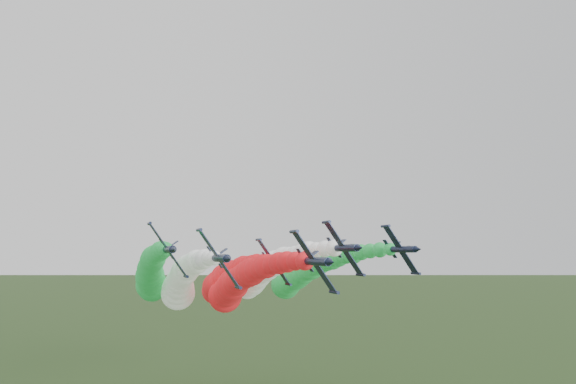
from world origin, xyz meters
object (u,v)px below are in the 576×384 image
jet_lead (235,286)px  jet_inner_left (181,284)px  jet_inner_right (260,275)px  jet_outer_right (300,275)px  jet_trail (221,282)px  jet_outer_left (151,277)px

jet_lead → jet_inner_left: 14.54m
jet_inner_right → jet_outer_right: bearing=28.4°
jet_lead → jet_outer_right: jet_outer_right is taller
jet_trail → jet_outer_left: bearing=-151.8°
jet_trail → jet_outer_right: bearing=-33.5°
jet_inner_right → jet_outer_right: jet_inner_right is taller
jet_lead → jet_inner_right: jet_inner_right is taller
jet_inner_left → jet_outer_left: (-6.11, 8.50, 1.43)m
jet_inner_left → jet_outer_right: 34.34m
jet_lead → jet_outer_right: size_ratio=1.00×
jet_outer_right → jet_trail: 23.02m
jet_inner_left → jet_outer_right: size_ratio=1.00×
jet_lead → jet_inner_left: jet_inner_left is taller
jet_lead → jet_inner_left: size_ratio=1.00×
jet_inner_left → jet_inner_right: size_ratio=1.01×
jet_inner_left → jet_inner_right: bearing=-1.7°
jet_inner_right → jet_outer_left: size_ratio=1.00×
jet_outer_left → jet_trail: (20.61, 11.03, -2.34)m
jet_inner_right → jet_outer_right: (13.80, 7.47, -0.50)m
jet_inner_left → jet_outer_left: bearing=125.7°
jet_inner_left → jet_inner_right: (19.81, -0.58, 1.79)m
jet_lead → jet_outer_right: 27.72m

